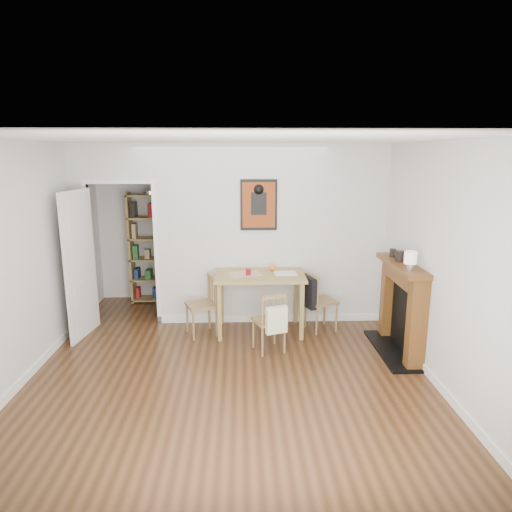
{
  "coord_description": "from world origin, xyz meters",
  "views": [
    {
      "loc": [
        0.14,
        -5.09,
        2.47
      ],
      "look_at": [
        0.34,
        0.6,
        1.18
      ],
      "focal_mm": 32.0,
      "sensor_mm": 36.0,
      "label": 1
    }
  ],
  "objects_px": {
    "chair_left": "(201,306)",
    "mantel_lamp": "(411,259)",
    "red_glass": "(248,272)",
    "notebook": "(285,273)",
    "chair_front": "(269,321)",
    "chair_right": "(320,301)",
    "ceramic_jar_b": "(393,253)",
    "dining_table": "(260,281)",
    "ceramic_jar_a": "(400,256)",
    "bookshelf": "(153,249)",
    "orange_fruit": "(272,268)",
    "fireplace": "(403,305)"
  },
  "relations": [
    {
      "from": "chair_right",
      "to": "mantel_lamp",
      "type": "height_order",
      "value": "mantel_lamp"
    },
    {
      "from": "chair_left",
      "to": "orange_fruit",
      "type": "xyz_separation_m",
      "value": [
        0.99,
        0.25,
        0.47
      ]
    },
    {
      "from": "chair_right",
      "to": "bookshelf",
      "type": "bearing_deg",
      "value": 151.53
    },
    {
      "from": "bookshelf",
      "to": "ceramic_jar_a",
      "type": "bearing_deg",
      "value": -31.21
    },
    {
      "from": "chair_right",
      "to": "fireplace",
      "type": "relative_size",
      "value": 0.66
    },
    {
      "from": "chair_right",
      "to": "chair_front",
      "type": "xyz_separation_m",
      "value": [
        -0.76,
        -0.68,
        -0.03
      ]
    },
    {
      "from": "chair_front",
      "to": "bookshelf",
      "type": "relative_size",
      "value": 0.43
    },
    {
      "from": "bookshelf",
      "to": "fireplace",
      "type": "bearing_deg",
      "value": -31.74
    },
    {
      "from": "notebook",
      "to": "ceramic_jar_b",
      "type": "xyz_separation_m",
      "value": [
        1.35,
        -0.4,
        0.37
      ]
    },
    {
      "from": "chair_front",
      "to": "notebook",
      "type": "distance_m",
      "value": 0.83
    },
    {
      "from": "mantel_lamp",
      "to": "ceramic_jar_b",
      "type": "bearing_deg",
      "value": 86.88
    },
    {
      "from": "ceramic_jar_b",
      "to": "dining_table",
      "type": "bearing_deg",
      "value": 166.69
    },
    {
      "from": "chair_front",
      "to": "notebook",
      "type": "xyz_separation_m",
      "value": [
        0.26,
        0.65,
        0.45
      ]
    },
    {
      "from": "red_glass",
      "to": "mantel_lamp",
      "type": "distance_m",
      "value": 2.14
    },
    {
      "from": "notebook",
      "to": "mantel_lamp",
      "type": "relative_size",
      "value": 1.34
    },
    {
      "from": "bookshelf",
      "to": "orange_fruit",
      "type": "height_order",
      "value": "bookshelf"
    },
    {
      "from": "chair_left",
      "to": "bookshelf",
      "type": "height_order",
      "value": "bookshelf"
    },
    {
      "from": "red_glass",
      "to": "ceramic_jar_a",
      "type": "xyz_separation_m",
      "value": [
        1.86,
        -0.59,
        0.34
      ]
    },
    {
      "from": "chair_left",
      "to": "mantel_lamp",
      "type": "height_order",
      "value": "mantel_lamp"
    },
    {
      "from": "chair_right",
      "to": "red_glass",
      "type": "relative_size",
      "value": 9.24
    },
    {
      "from": "dining_table",
      "to": "chair_left",
      "type": "distance_m",
      "value": 0.88
    },
    {
      "from": "orange_fruit",
      "to": "mantel_lamp",
      "type": "height_order",
      "value": "mantel_lamp"
    },
    {
      "from": "bookshelf",
      "to": "ceramic_jar_a",
      "type": "height_order",
      "value": "bookshelf"
    },
    {
      "from": "chair_front",
      "to": "orange_fruit",
      "type": "bearing_deg",
      "value": 83.48
    },
    {
      "from": "red_glass",
      "to": "ceramic_jar_b",
      "type": "height_order",
      "value": "ceramic_jar_b"
    },
    {
      "from": "orange_fruit",
      "to": "dining_table",
      "type": "bearing_deg",
      "value": -140.04
    },
    {
      "from": "chair_left",
      "to": "orange_fruit",
      "type": "distance_m",
      "value": 1.13
    },
    {
      "from": "chair_right",
      "to": "ceramic_jar_a",
      "type": "xyz_separation_m",
      "value": [
        0.85,
        -0.68,
        0.8
      ]
    },
    {
      "from": "red_glass",
      "to": "ceramic_jar_b",
      "type": "xyz_separation_m",
      "value": [
        1.86,
        -0.33,
        0.33
      ]
    },
    {
      "from": "notebook",
      "to": "ceramic_jar_a",
      "type": "distance_m",
      "value": 1.55
    },
    {
      "from": "dining_table",
      "to": "chair_front",
      "type": "relative_size",
      "value": 1.57
    },
    {
      "from": "mantel_lamp",
      "to": "chair_left",
      "type": "bearing_deg",
      "value": 157.61
    },
    {
      "from": "chair_front",
      "to": "chair_right",
      "type": "bearing_deg",
      "value": 41.77
    },
    {
      "from": "dining_table",
      "to": "mantel_lamp",
      "type": "distance_m",
      "value": 2.08
    },
    {
      "from": "red_glass",
      "to": "notebook",
      "type": "distance_m",
      "value": 0.52
    },
    {
      "from": "notebook",
      "to": "ceramic_jar_b",
      "type": "distance_m",
      "value": 1.45
    },
    {
      "from": "chair_front",
      "to": "bookshelf",
      "type": "bearing_deg",
      "value": 131.09
    },
    {
      "from": "chair_front",
      "to": "fireplace",
      "type": "bearing_deg",
      "value": -2.53
    },
    {
      "from": "dining_table",
      "to": "ceramic_jar_b",
      "type": "height_order",
      "value": "ceramic_jar_b"
    },
    {
      "from": "ceramic_jar_b",
      "to": "chair_right",
      "type": "bearing_deg",
      "value": 153.35
    },
    {
      "from": "mantel_lamp",
      "to": "ceramic_jar_b",
      "type": "relative_size",
      "value": 2.17
    },
    {
      "from": "bookshelf",
      "to": "mantel_lamp",
      "type": "relative_size",
      "value": 8.13
    },
    {
      "from": "dining_table",
      "to": "ceramic_jar_a",
      "type": "relative_size",
      "value": 9.26
    },
    {
      "from": "chair_left",
      "to": "bookshelf",
      "type": "distance_m",
      "value": 1.83
    },
    {
      "from": "chair_right",
      "to": "ceramic_jar_a",
      "type": "bearing_deg",
      "value": -38.63
    },
    {
      "from": "ceramic_jar_a",
      "to": "fireplace",
      "type": "bearing_deg",
      "value": -54.21
    },
    {
      "from": "notebook",
      "to": "ceramic_jar_a",
      "type": "xyz_separation_m",
      "value": [
        1.35,
        -0.65,
        0.38
      ]
    },
    {
      "from": "red_glass",
      "to": "ceramic_jar_b",
      "type": "distance_m",
      "value": 1.92
    },
    {
      "from": "fireplace",
      "to": "ceramic_jar_a",
      "type": "bearing_deg",
      "value": 125.79
    },
    {
      "from": "chair_left",
      "to": "chair_right",
      "type": "distance_m",
      "value": 1.67
    }
  ]
}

